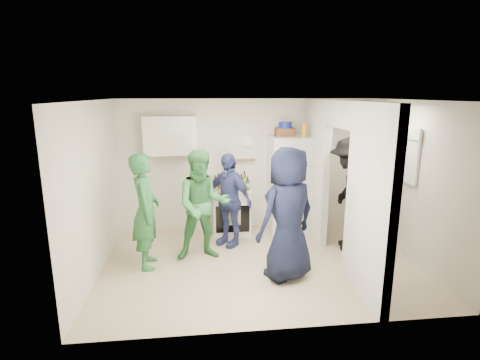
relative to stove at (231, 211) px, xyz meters
The scene contains 38 objects.
floor 1.47m from the stove, 77.08° to the right, with size 4.80×4.80×0.00m, color #C1B288.
wall_back 0.94m from the stove, 46.39° to the left, with size 4.80×4.80×0.00m, color silver.
wall_front 3.19m from the stove, 84.15° to the right, with size 4.80×4.80×0.00m, color silver.
wall_left 2.63m from the stove, 146.70° to the right, with size 3.40×3.40×0.00m, color silver.
wall_right 3.15m from the stove, 26.78° to the right, with size 3.40×3.40×0.00m, color silver.
ceiling 2.51m from the stove, 77.08° to the right, with size 4.80×4.80×0.00m, color white.
partition_pier_back 1.75m from the stove, 10.11° to the right, with size 0.12×1.20×2.50m, color silver.
partition_pier_front 3.01m from the stove, 58.49° to the right, with size 0.12×1.20×2.50m, color silver.
partition_header 2.77m from the stove, 42.13° to the right, with size 0.12×1.00×0.40m, color silver.
stove is the anchor object (origin of this frame).
upper_cabinet 1.80m from the stove, behind, with size 0.95×0.34×0.70m, color silver.
fridge 1.20m from the stove, ahead, with size 0.75×0.73×1.83m, color silver.
wicker_basket 1.78m from the stove, ahead, with size 0.35×0.25×0.15m, color brown.
blue_bowl 1.89m from the stove, ahead, with size 0.24×0.24×0.11m, color navy.
yellow_cup_stack_top 2.02m from the stove, ahead, with size 0.09×0.09×0.25m, color orange.
wall_clock 1.36m from the stove, 40.39° to the left, with size 0.22×0.22×0.03m, color white.
spice_shelf 1.02m from the stove, 41.69° to the left, with size 0.35×0.08×0.03m, color olive.
nook_window 3.18m from the stove, 23.47° to the right, with size 0.03×0.70×0.80m, color black.
nook_window_frame 3.17m from the stove, 23.59° to the right, with size 0.04×0.76×0.86m, color white.
nook_valance 3.30m from the stove, 23.79° to the right, with size 0.04×0.82×0.18m, color white.
yellow_cup_stack_stove 0.60m from the stove, 118.61° to the right, with size 0.09×0.09×0.25m, color orange.
red_cup 0.57m from the stove, 42.27° to the right, with size 0.09×0.09×0.12m, color #BC2F0C.
person_green_left 1.94m from the stove, 137.84° to the right, with size 0.64×0.42×1.75m, color #2D7134.
person_green_center 1.29m from the stove, 116.73° to the right, with size 0.86×0.67×1.76m, color #3A864C.
person_denim 0.69m from the stove, 99.85° to the right, with size 0.95×0.40×1.62m, color navy.
person_navy 2.04m from the stove, 71.35° to the right, with size 0.93×0.60×1.90m, color black.
person_nook 2.18m from the stove, 26.09° to the right, with size 1.23×0.71×1.90m, color black.
bottle_a 0.63m from the stove, 154.12° to the left, with size 0.08×0.08×0.24m, color brown.
bottle_b 0.61m from the stove, 157.84° to the right, with size 0.06×0.06×0.32m, color #1D4C19.
bottle_c 0.60m from the stove, 120.87° to the left, with size 0.08×0.08×0.30m, color silver.
bottle_d 0.58m from the stove, 82.71° to the right, with size 0.06×0.06×0.31m, color maroon.
bottle_e 0.59m from the stove, 63.41° to the left, with size 0.08×0.08×0.27m, color silver.
bottle_f 0.60m from the stove, ahead, with size 0.07×0.07×0.29m, color black.
bottle_g 0.66m from the stove, 29.80° to the left, with size 0.07×0.07×0.31m, color olive.
bottle_h 0.64m from the stove, 157.34° to the right, with size 0.06×0.06×0.28m, color #ADB1B9.
bottle_i 0.56m from the stove, 67.50° to the left, with size 0.07×0.07×0.24m, color #5B1C0F.
bottle_j 0.63m from the stove, 21.02° to the right, with size 0.07×0.07×0.25m, color #276B24.
bottle_k 0.62m from the stove, 167.57° to the left, with size 0.08×0.08×0.29m, color olive.
Camera 1 is at (-0.91, -5.36, 2.60)m, focal length 28.00 mm.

